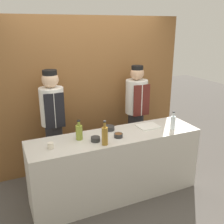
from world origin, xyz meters
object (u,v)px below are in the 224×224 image
at_px(sauce_bowl_brown, 119,135).
at_px(cutting_board, 148,126).
at_px(bottle_clear, 173,122).
at_px(cup_cream, 51,146).
at_px(bottle_vinegar, 105,135).
at_px(chef_left, 53,123).
at_px(sauce_bowl_red, 109,128).
at_px(bottle_oil, 79,132).
at_px(sauce_bowl_orange, 95,139).
at_px(chef_right, 136,113).

relative_size(sauce_bowl_brown, cutting_board, 0.38).
xyz_separation_m(bottle_clear, cup_cream, (-1.66, 0.08, -0.06)).
bearing_deg(bottle_vinegar, chef_left, 116.25).
relative_size(sauce_bowl_red, chef_left, 0.08).
distance_m(sauce_bowl_red, bottle_oil, 0.49).
height_order(sauce_bowl_brown, bottle_clear, bottle_clear).
xyz_separation_m(cup_cream, chef_left, (0.19, 0.72, -0.00)).
xyz_separation_m(sauce_bowl_brown, sauce_bowl_red, (-0.01, 0.27, 0.00)).
xyz_separation_m(sauce_bowl_brown, cup_cream, (-0.86, 0.03, 0.01)).
bearing_deg(cutting_board, sauce_bowl_brown, -164.27).
distance_m(cutting_board, bottle_vinegar, 0.83).
xyz_separation_m(sauce_bowl_brown, bottle_oil, (-0.48, 0.14, 0.07)).
relative_size(sauce_bowl_orange, sauce_bowl_red, 0.83).
bearing_deg(sauce_bowl_brown, sauce_bowl_red, 92.48).
bearing_deg(cup_cream, sauce_bowl_orange, -2.05).
relative_size(sauce_bowl_brown, chef_right, 0.07).
distance_m(bottle_vinegar, chef_left, 0.98).
xyz_separation_m(sauce_bowl_red, chef_right, (0.68, 0.47, -0.02)).
xyz_separation_m(bottle_vinegar, chef_left, (-0.43, 0.87, -0.08)).
xyz_separation_m(sauce_bowl_brown, sauce_bowl_orange, (-0.31, 0.01, 0.00)).
bearing_deg(bottle_vinegar, sauce_bowl_orange, 116.98).
distance_m(sauce_bowl_brown, chef_left, 1.00).
relative_size(bottle_vinegar, cup_cream, 4.05).
relative_size(chef_left, chef_right, 1.01).
relative_size(bottle_clear, chef_right, 0.15).
relative_size(sauce_bowl_red, bottle_oil, 0.55).
distance_m(sauce_bowl_red, chef_right, 0.83).
height_order(bottle_vinegar, chef_right, chef_right).
xyz_separation_m(cutting_board, cup_cream, (-1.39, -0.12, 0.03)).
xyz_separation_m(sauce_bowl_brown, cutting_board, (0.53, 0.15, -0.02)).
relative_size(bottle_oil, bottle_vinegar, 0.84).
distance_m(sauce_bowl_red, chef_left, 0.81).
bearing_deg(bottle_vinegar, cutting_board, 19.79).
distance_m(bottle_oil, bottle_vinegar, 0.36).
bearing_deg(bottle_oil, sauce_bowl_brown, -16.75).
xyz_separation_m(bottle_oil, chef_left, (-0.20, 0.60, -0.06)).
height_order(cup_cream, chef_right, chef_right).
height_order(sauce_bowl_brown, cup_cream, cup_cream).
relative_size(cutting_board, bottle_clear, 1.15).
relative_size(bottle_vinegar, chef_left, 0.18).
bearing_deg(cup_cream, sauce_bowl_red, 15.95).
height_order(sauce_bowl_orange, cutting_board, sauce_bowl_orange).
xyz_separation_m(sauce_bowl_orange, bottle_vinegar, (0.07, -0.14, 0.09)).
bearing_deg(chef_right, sauce_bowl_red, -145.10).
xyz_separation_m(sauce_bowl_orange, bottle_clear, (1.11, -0.06, 0.07)).
height_order(cutting_board, chef_right, chef_right).
bearing_deg(cutting_board, chef_left, 153.78).
distance_m(bottle_clear, bottle_vinegar, 1.05).
distance_m(bottle_clear, cup_cream, 1.66).
xyz_separation_m(sauce_bowl_red, bottle_oil, (-0.47, -0.12, 0.07)).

